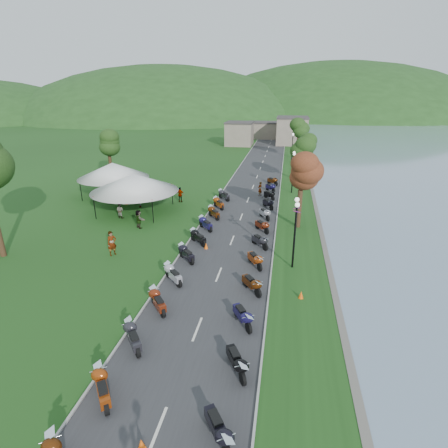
{
  "coord_description": "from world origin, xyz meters",
  "views": [
    {
      "loc": [
        4.09,
        -4.86,
        11.84
      ],
      "look_at": [
        -0.77,
        22.4,
        1.3
      ],
      "focal_mm": 28.0,
      "sensor_mm": 36.0,
      "label": 1
    }
  ],
  "objects_px": {
    "vendor_tent_main": "(135,193)",
    "pedestrian_c": "(140,207)",
    "pedestrian_b": "(121,218)",
    "pedestrian_a": "(113,255)"
  },
  "relations": [
    {
      "from": "pedestrian_a",
      "to": "pedestrian_c",
      "type": "relative_size",
      "value": 1.17
    },
    {
      "from": "vendor_tent_main",
      "to": "pedestrian_a",
      "type": "height_order",
      "value": "vendor_tent_main"
    },
    {
      "from": "pedestrian_c",
      "to": "vendor_tent_main",
      "type": "bearing_deg",
      "value": -14.43
    },
    {
      "from": "vendor_tent_main",
      "to": "pedestrian_c",
      "type": "relative_size",
      "value": 3.57
    },
    {
      "from": "pedestrian_a",
      "to": "pedestrian_c",
      "type": "height_order",
      "value": "pedestrian_a"
    },
    {
      "from": "vendor_tent_main",
      "to": "pedestrian_c",
      "type": "distance_m",
      "value": 2.43
    },
    {
      "from": "vendor_tent_main",
      "to": "pedestrian_b",
      "type": "relative_size",
      "value": 3.85
    },
    {
      "from": "vendor_tent_main",
      "to": "pedestrian_b",
      "type": "height_order",
      "value": "vendor_tent_main"
    },
    {
      "from": "pedestrian_b",
      "to": "pedestrian_c",
      "type": "relative_size",
      "value": 0.93
    },
    {
      "from": "vendor_tent_main",
      "to": "pedestrian_b",
      "type": "bearing_deg",
      "value": -108.3
    }
  ]
}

